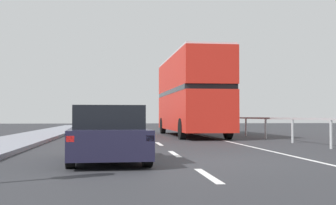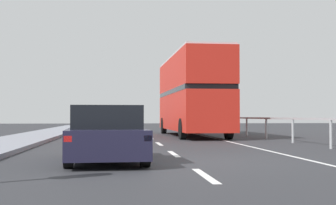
# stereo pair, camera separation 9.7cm
# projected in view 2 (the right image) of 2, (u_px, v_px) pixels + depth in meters

# --- Properties ---
(ground_plane) EXTENTS (75.18, 120.00, 0.10)m
(ground_plane) POSITION_uv_depth(u_px,v_px,m) (184.00, 163.00, 11.55)
(ground_plane) COLOR #2D2E33
(lane_paint_markings) EXTENTS (3.29, 46.00, 0.01)m
(lane_paint_markings) POSITION_uv_depth(u_px,v_px,m) (203.00, 142.00, 20.05)
(lane_paint_markings) COLOR silver
(lane_paint_markings) RESTS_ON ground
(bridge_side_railing) EXTENTS (0.10, 42.00, 1.04)m
(bridge_side_railing) POSITION_uv_depth(u_px,v_px,m) (278.00, 122.00, 21.09)
(bridge_side_railing) COLOR #ABADB1
(bridge_side_railing) RESTS_ON ground
(double_decker_bus_red) EXTENTS (2.69, 10.75, 4.42)m
(double_decker_bus_red) POSITION_uv_depth(u_px,v_px,m) (192.00, 93.00, 26.13)
(double_decker_bus_red) COLOR red
(double_decker_bus_red) RESTS_ON ground
(hatchback_car_near) EXTENTS (2.00, 4.16, 1.35)m
(hatchback_car_near) POSITION_uv_depth(u_px,v_px,m) (106.00, 135.00, 11.36)
(hatchback_car_near) COLOR #1F1D36
(hatchback_car_near) RESTS_ON ground
(sedan_car_ahead) EXTENTS (1.99, 4.18, 1.38)m
(sedan_car_ahead) POSITION_uv_depth(u_px,v_px,m) (115.00, 124.00, 26.60)
(sedan_car_ahead) COLOR gray
(sedan_car_ahead) RESTS_ON ground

